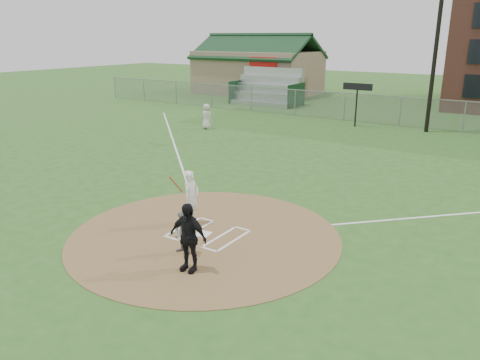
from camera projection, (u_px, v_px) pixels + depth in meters
The scene contains 14 objects.
ground at pixel (205, 236), 14.56m from camera, with size 140.00×140.00×0.00m, color #2B591E.
dirt_circle at pixel (205, 235), 14.56m from camera, with size 8.40×8.40×0.02m, color olive.
home_plate at pixel (203, 234), 14.60m from camera, with size 0.45×0.45×0.03m, color white.
foul_line_third at pixel (175, 146), 26.46m from camera, with size 0.10×24.00×0.01m, color white.
catcher at pixel (184, 233), 13.11m from camera, with size 0.62×0.48×1.27m, color gray.
umpire at pixel (188, 237), 12.13m from camera, with size 1.10×0.46×1.88m, color black.
ondeck_player at pixel (207, 116), 30.98m from camera, with size 0.81×0.53×1.66m, color silver.
batters_boxes at pixel (208, 233), 14.68m from camera, with size 2.08×1.88×0.01m.
batter_at_plate at pixel (191, 198), 15.18m from camera, with size 0.58×1.03×1.81m.
outfield_fence at pixel (400, 111), 31.85m from camera, with size 56.08×0.08×2.03m.
bleachers at pixel (266, 87), 41.84m from camera, with size 6.08×3.20×3.20m.
clubhouse at pixel (258, 71), 49.64m from camera, with size 12.20×8.71×6.23m.
light_pole at pixel (439, 24), 28.35m from camera, with size 1.20×0.30×12.22m.
scoreboard_sign at pixel (357, 91), 31.31m from camera, with size 2.00×0.10×2.93m.
Camera 1 is at (8.25, -10.61, 5.97)m, focal length 35.00 mm.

